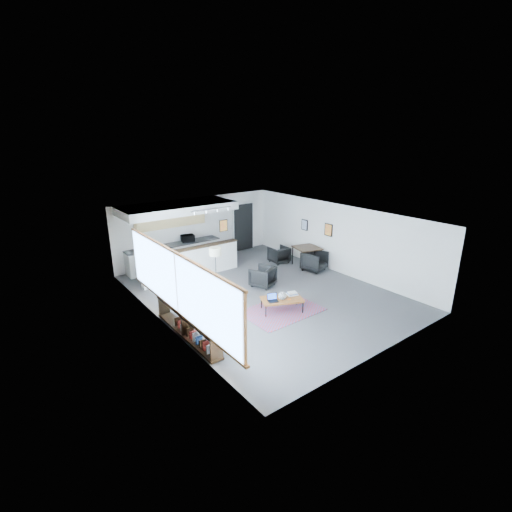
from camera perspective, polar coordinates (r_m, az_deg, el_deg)
room at (r=11.93m, az=1.19°, el=0.04°), size 7.02×9.02×2.62m
window at (r=9.45m, az=-12.07°, el=-4.38°), size 0.10×5.95×1.66m
console at (r=9.87m, az=-10.39°, el=-10.51°), size 0.35×3.00×0.80m
kitchenette at (r=14.35m, az=-11.86°, el=3.11°), size 4.20×1.96×2.60m
doorway at (r=16.73m, az=-2.02°, el=4.56°), size 1.10×0.12×2.15m
track_light at (r=13.07m, az=-6.87°, el=7.08°), size 1.60×0.07×0.15m
wall_art_lower at (r=14.45m, az=11.09°, el=3.97°), size 0.03×0.38×0.48m
wall_art_upper at (r=15.33m, az=7.48°, el=4.77°), size 0.03×0.34×0.44m
kilim_rug at (r=11.22m, az=3.97°, el=-8.39°), size 2.32×1.60×0.01m
coffee_table at (r=11.06m, az=4.02°, el=-6.72°), size 1.38×1.10×0.40m
laptop at (r=10.89m, az=2.57°, el=-6.59°), size 0.36×0.33×0.21m
ceramic_pot at (r=10.95m, az=4.08°, el=-6.11°), size 0.25×0.25×0.25m
book_stack at (r=11.31m, az=5.62°, el=-5.77°), size 0.37×0.33×0.10m
coaster at (r=11.02m, az=5.10°, el=-6.66°), size 0.12×0.12×0.01m
armchair_left at (r=11.38m, az=-6.08°, el=-6.00°), size 0.77×0.72×0.74m
armchair_right at (r=12.81m, az=1.04°, el=-3.02°), size 0.96×0.94×0.76m
floor_lamp at (r=12.49m, az=-6.29°, el=0.48°), size 0.42×0.42×1.43m
dining_table at (r=14.75m, az=7.86°, el=1.08°), size 1.14×1.14×0.79m
dining_chair_near at (r=14.47m, az=8.97°, el=-0.84°), size 0.82×0.79×0.71m
dining_chair_far at (r=15.21m, az=3.54°, el=0.13°), size 0.63×0.59×0.62m
microwave at (r=15.06m, az=-10.48°, el=2.81°), size 0.54×0.35×0.34m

